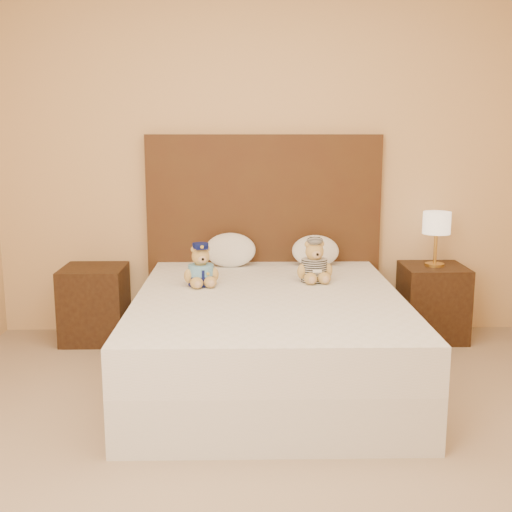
{
  "coord_description": "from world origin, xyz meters",
  "views": [
    {
      "loc": [
        -0.15,
        -2.58,
        1.52
      ],
      "look_at": [
        -0.07,
        1.45,
        0.74
      ],
      "focal_mm": 45.0,
      "sensor_mm": 36.0,
      "label": 1
    }
  ],
  "objects_px": {
    "bed": "(269,337)",
    "lamp": "(437,226)",
    "nightstand_right": "(432,302)",
    "pillow_left": "(230,248)",
    "nightstand_left": "(95,304)",
    "teddy_prisoner": "(314,261)",
    "teddy_police": "(201,265)",
    "pillow_right": "(315,249)"
  },
  "relations": [
    {
      "from": "nightstand_left",
      "to": "lamp",
      "type": "relative_size",
      "value": 1.38
    },
    {
      "from": "bed",
      "to": "teddy_prisoner",
      "type": "xyz_separation_m",
      "value": [
        0.31,
        0.32,
        0.41
      ]
    },
    {
      "from": "bed",
      "to": "pillow_right",
      "type": "distance_m",
      "value": 0.99
    },
    {
      "from": "nightstand_left",
      "to": "teddy_police",
      "type": "height_order",
      "value": "teddy_police"
    },
    {
      "from": "nightstand_right",
      "to": "teddy_prisoner",
      "type": "height_order",
      "value": "teddy_prisoner"
    },
    {
      "from": "nightstand_left",
      "to": "teddy_prisoner",
      "type": "xyz_separation_m",
      "value": [
        1.56,
        -0.48,
        0.41
      ]
    },
    {
      "from": "teddy_prisoner",
      "to": "pillow_left",
      "type": "bearing_deg",
      "value": 129.17
    },
    {
      "from": "teddy_prisoner",
      "to": "pillow_left",
      "type": "xyz_separation_m",
      "value": [
        -0.56,
        0.51,
        -0.01
      ]
    },
    {
      "from": "teddy_prisoner",
      "to": "pillow_left",
      "type": "relative_size",
      "value": 0.75
    },
    {
      "from": "pillow_right",
      "to": "pillow_left",
      "type": "bearing_deg",
      "value": 180.0
    },
    {
      "from": "bed",
      "to": "teddy_police",
      "type": "distance_m",
      "value": 0.63
    },
    {
      "from": "teddy_police",
      "to": "pillow_right",
      "type": "xyz_separation_m",
      "value": [
        0.8,
        0.61,
        -0.01
      ]
    },
    {
      "from": "teddy_police",
      "to": "pillow_left",
      "type": "xyz_separation_m",
      "value": [
        0.18,
        0.61,
        -0.0
      ]
    },
    {
      "from": "lamp",
      "to": "pillow_left",
      "type": "relative_size",
      "value": 1.08
    },
    {
      "from": "nightstand_right",
      "to": "pillow_right",
      "type": "xyz_separation_m",
      "value": [
        -0.88,
        0.03,
        0.4
      ]
    },
    {
      "from": "nightstand_right",
      "to": "pillow_left",
      "type": "height_order",
      "value": "pillow_left"
    },
    {
      "from": "pillow_left",
      "to": "nightstand_right",
      "type": "bearing_deg",
      "value": -1.15
    },
    {
      "from": "lamp",
      "to": "pillow_right",
      "type": "xyz_separation_m",
      "value": [
        -0.88,
        0.03,
        -0.18
      ]
    },
    {
      "from": "lamp",
      "to": "nightstand_left",
      "type": "bearing_deg",
      "value": 180.0
    },
    {
      "from": "bed",
      "to": "nightstand_right",
      "type": "xyz_separation_m",
      "value": [
        1.25,
        0.8,
        -0.0
      ]
    },
    {
      "from": "nightstand_left",
      "to": "teddy_prisoner",
      "type": "height_order",
      "value": "teddy_prisoner"
    },
    {
      "from": "nightstand_left",
      "to": "teddy_police",
      "type": "relative_size",
      "value": 2.02
    },
    {
      "from": "nightstand_right",
      "to": "pillow_right",
      "type": "height_order",
      "value": "pillow_right"
    },
    {
      "from": "bed",
      "to": "pillow_left",
      "type": "distance_m",
      "value": 0.96
    },
    {
      "from": "nightstand_left",
      "to": "teddy_prisoner",
      "type": "distance_m",
      "value": 1.68
    },
    {
      "from": "nightstand_right",
      "to": "pillow_left",
      "type": "xyz_separation_m",
      "value": [
        -1.5,
        0.03,
        0.41
      ]
    },
    {
      "from": "nightstand_left",
      "to": "pillow_right",
      "type": "relative_size",
      "value": 1.6
    },
    {
      "from": "nightstand_right",
      "to": "teddy_prisoner",
      "type": "relative_size",
      "value": 1.98
    },
    {
      "from": "teddy_police",
      "to": "pillow_right",
      "type": "distance_m",
      "value": 1.0
    },
    {
      "from": "nightstand_right",
      "to": "teddy_prisoner",
      "type": "bearing_deg",
      "value": -153.08
    },
    {
      "from": "nightstand_right",
      "to": "pillow_right",
      "type": "relative_size",
      "value": 1.6
    },
    {
      "from": "lamp",
      "to": "teddy_police",
      "type": "height_order",
      "value": "lamp"
    },
    {
      "from": "lamp",
      "to": "teddy_police",
      "type": "distance_m",
      "value": 1.78
    },
    {
      "from": "bed",
      "to": "teddy_prisoner",
      "type": "relative_size",
      "value": 7.19
    },
    {
      "from": "nightstand_right",
      "to": "nightstand_left",
      "type": "bearing_deg",
      "value": 180.0
    },
    {
      "from": "teddy_police",
      "to": "pillow_right",
      "type": "bearing_deg",
      "value": 22.07
    },
    {
      "from": "nightstand_right",
      "to": "teddy_police",
      "type": "xyz_separation_m",
      "value": [
        -1.68,
        -0.58,
        0.41
      ]
    },
    {
      "from": "nightstand_left",
      "to": "teddy_police",
      "type": "distance_m",
      "value": 1.09
    },
    {
      "from": "pillow_left",
      "to": "pillow_right",
      "type": "xyz_separation_m",
      "value": [
        0.62,
        0.0,
        -0.01
      ]
    },
    {
      "from": "teddy_police",
      "to": "pillow_left",
      "type": "distance_m",
      "value": 0.63
    },
    {
      "from": "bed",
      "to": "lamp",
      "type": "height_order",
      "value": "lamp"
    },
    {
      "from": "nightstand_right",
      "to": "pillow_right",
      "type": "bearing_deg",
      "value": 178.04
    }
  ]
}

